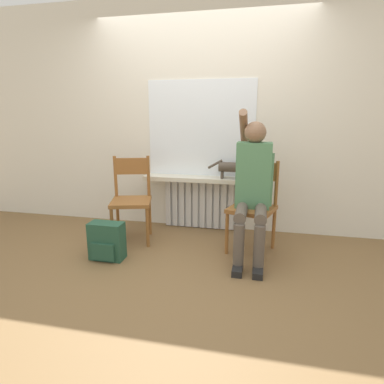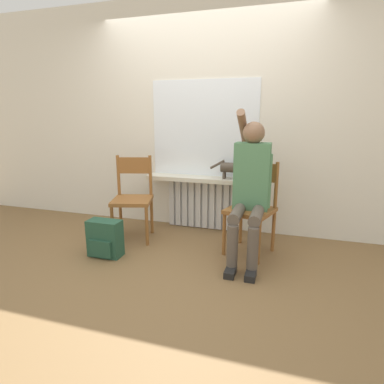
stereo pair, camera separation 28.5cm
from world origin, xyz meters
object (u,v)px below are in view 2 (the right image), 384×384
at_px(cat, 235,168).
at_px(chair_left, 133,197).
at_px(chair_right, 252,207).
at_px(backpack, 105,239).
at_px(person, 250,184).

bearing_deg(cat, chair_left, -157.03).
distance_m(chair_right, cat, 0.61).
relative_size(chair_right, backpack, 2.52).
xyz_separation_m(chair_left, person, (1.32, -0.11, 0.26)).
relative_size(chair_right, cat, 1.99).
bearing_deg(backpack, cat, 41.65).
distance_m(person, backpack, 1.54).
xyz_separation_m(cat, backpack, (-1.12, -0.99, -0.61)).
relative_size(chair_left, chair_right, 1.00).
bearing_deg(cat, chair_right, -59.59).
relative_size(chair_left, backpack, 2.52).
xyz_separation_m(chair_right, backpack, (-1.38, -0.54, -0.30)).
relative_size(person, backpack, 3.89).
height_order(cat, backpack, cat).
bearing_deg(backpack, chair_right, 21.29).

